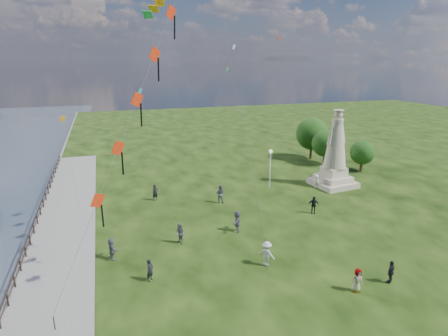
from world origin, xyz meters
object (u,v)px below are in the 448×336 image
object	(u,v)px
person_1	(180,234)
person_9	(313,205)
lamppost	(270,160)
person_8	(316,181)
person_2	(267,254)
person_11	(237,221)
person_6	(155,193)
person_4	(357,280)
person_7	(220,194)
person_5	(112,249)
person_3	(391,272)
statue	(335,158)
person_0	(150,270)

from	to	relation	value
person_1	person_9	xyz separation A→B (m)	(13.19, 2.06, -0.01)
lamppost	person_8	world-z (taller)	lamppost
person_2	person_11	world-z (taller)	person_11
person_6	person_9	size ratio (longest dim) A/B	0.98
person_4	person_9	size ratio (longest dim) A/B	0.92
person_2	person_6	distance (m)	16.21
person_2	person_1	bearing A→B (deg)	7.43
person_1	person_6	bearing A→B (deg)	156.00
person_6	person_7	size ratio (longest dim) A/B	0.88
lamppost	person_6	world-z (taller)	lamppost
lamppost	person_6	distance (m)	13.05
person_2	person_7	world-z (taller)	person_7
person_2	person_6	size ratio (longest dim) A/B	1.08
person_2	person_4	world-z (taller)	person_2
person_8	person_9	world-z (taller)	person_9
person_1	person_5	size ratio (longest dim) A/B	1.03
person_3	person_6	bearing A→B (deg)	-84.21
statue	person_1	xyz separation A→B (m)	(-19.62, -8.48, -2.44)
person_9	person_1	bearing A→B (deg)	-144.95
person_8	person_6	bearing A→B (deg)	-106.19
lamppost	person_4	distance (m)	20.04
person_5	person_8	size ratio (longest dim) A/B	1.06
person_8	statue	bearing A→B (deg)	79.62
person_4	person_2	bearing A→B (deg)	132.06
statue	person_7	size ratio (longest dim) A/B	4.58
person_1	person_9	distance (m)	13.35
statue	person_6	xyz separation A→B (m)	(-20.12, 1.66, -2.46)
lamppost	person_9	size ratio (longest dim) A/B	2.62
lamppost	person_7	bearing A→B (deg)	-159.20
statue	person_5	size ratio (longest dim) A/B	5.24
person_5	person_7	size ratio (longest dim) A/B	0.87
person_0	person_11	bearing A→B (deg)	-13.37
statue	lamppost	bearing A→B (deg)	161.41
person_9	person_4	bearing A→B (deg)	-82.46
person_3	person_1	bearing A→B (deg)	-65.14
person_5	person_9	size ratio (longest dim) A/B	0.98
person_4	person_9	world-z (taller)	person_9
person_0	person_8	size ratio (longest dim) A/B	0.99
person_5	person_2	bearing A→B (deg)	-127.44
person_0	person_2	xyz separation A→B (m)	(8.07, -0.62, 0.13)
statue	person_6	size ratio (longest dim) A/B	5.21
person_9	lamppost	bearing A→B (deg)	122.29
person_6	person_11	xyz separation A→B (m)	(5.54, -9.44, 0.09)
lamppost	person_0	distance (m)	21.14
statue	person_1	size ratio (longest dim) A/B	5.08
lamppost	person_9	xyz separation A→B (m)	(0.85, -7.93, -2.37)
person_9	statue	bearing A→B (deg)	71.09
lamppost	person_6	xyz separation A→B (m)	(-12.83, 0.14, -2.38)
person_5	person_8	xyz separation A→B (m)	(22.54, 9.22, -0.04)
person_3	person_11	world-z (taller)	person_11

